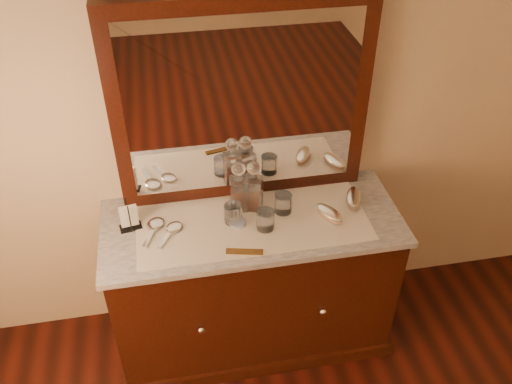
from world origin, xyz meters
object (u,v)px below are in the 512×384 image
hand_mirror_outer (154,226)px  hand_mirror_inner (172,230)px  dresser_cabinet (253,283)px  mirror_frame (242,104)px  brush_near (329,214)px  pin_dish (238,222)px  napkin_rack (129,218)px  brush_far (354,198)px  decanter_left (239,191)px  decanter_right (254,190)px  comb (245,252)px

hand_mirror_outer → hand_mirror_inner: (0.08, -0.04, -0.00)m
dresser_cabinet → mirror_frame: size_ratio=1.17×
hand_mirror_inner → hand_mirror_outer: bearing=154.8°
brush_near → pin_dish: bearing=175.5°
brush_near → dresser_cabinet: bearing=172.5°
pin_dish → napkin_rack: napkin_rack is taller
brush_far → hand_mirror_inner: brush_far is taller
napkin_rack → pin_dish: bearing=-7.9°
decanter_left → hand_mirror_inner: decanter_left is taller
decanter_left → brush_near: (0.41, -0.15, -0.08)m
mirror_frame → hand_mirror_inner: 0.67m
decanter_right → brush_far: bearing=-6.0°
mirror_frame → decanter_left: 0.42m
pin_dish → decanter_right: bearing=48.0°
pin_dish → brush_near: (0.44, -0.03, 0.01)m
decanter_left → brush_far: size_ratio=1.51×
comb → hand_mirror_inner: hand_mirror_inner is taller
napkin_rack → decanter_right: decanter_right is taller
napkin_rack → brush_far: napkin_rack is taller
comb → hand_mirror_outer: bearing=161.5°
dresser_cabinet → hand_mirror_inner: 0.59m
mirror_frame → dresser_cabinet: bearing=-90.0°
dresser_cabinet → pin_dish: size_ratio=17.42×
mirror_frame → brush_near: size_ratio=6.94×
decanter_left → decanter_right: same height
dresser_cabinet → comb: bearing=-109.1°
mirror_frame → hand_mirror_outer: mirror_frame is taller
mirror_frame → brush_far: 0.73m
napkin_rack → hand_mirror_outer: (0.11, -0.03, -0.05)m
pin_dish → mirror_frame: bearing=74.4°
brush_far → pin_dish: bearing=-174.6°
pin_dish → brush_far: brush_far is taller
dresser_cabinet → brush_near: 0.60m
comb → decanter_left: 0.33m
pin_dish → decanter_left: decanter_left is taller
napkin_rack → brush_near: napkin_rack is taller
mirror_frame → comb: 0.68m
dresser_cabinet → hand_mirror_outer: bearing=176.5°
comb → pin_dish: bearing=102.9°
hand_mirror_outer → decanter_right: bearing=7.7°
mirror_frame → comb: (-0.07, -0.46, -0.49)m
comb → brush_far: brush_far is taller
decanter_left → brush_near: size_ratio=1.56×
comb → napkin_rack: (-0.50, 0.27, 0.05)m
hand_mirror_inner → napkin_rack: bearing=161.0°
comb → hand_mirror_outer: 0.46m
mirror_frame → brush_far: (0.52, -0.20, -0.47)m
comb → dresser_cabinet: bearing=84.1°
comb → hand_mirror_inner: (-0.31, 0.20, 0.00)m
comb → napkin_rack: 0.57m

